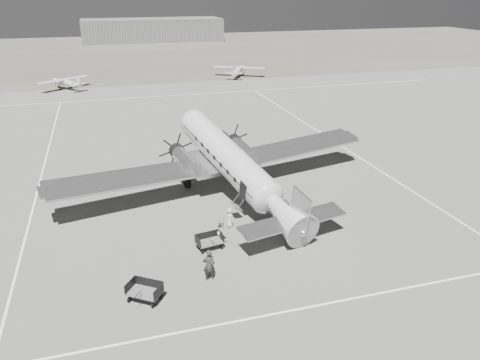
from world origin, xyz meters
The scene contains 15 objects.
ground centered at (0.00, 0.00, 0.00)m, with size 260.00×260.00×0.00m, color slate.
taxi_line_near centered at (0.00, -14.00, 0.01)m, with size 60.00×0.15×0.01m, color white.
taxi_line_right centered at (12.00, 0.00, 0.01)m, with size 0.15×80.00×0.01m, color white.
taxi_line_left centered at (-18.00, 10.00, 0.01)m, with size 0.15×60.00×0.01m, color white.
taxi_line_horizon centered at (0.00, 40.00, 0.01)m, with size 90.00×0.15×0.01m, color white.
grass_infield centered at (0.00, 95.00, 0.00)m, with size 260.00×90.00×0.01m, color #5D5B4F.
hangar_main centered at (5.00, 120.00, 3.30)m, with size 42.00×14.00×6.60m.
dc3_airliner centered at (-2.59, 0.91, 2.71)m, with size 28.48×19.76×5.42m, color #BEBDC0, non-canonical shape.
light_plane_left centered at (-17.52, 49.58, 0.95)m, with size 9.20×7.46×1.91m, color silver, non-canonical shape.
light_plane_right centered at (13.01, 52.73, 1.02)m, with size 9.78×7.94×2.03m, color silver, non-canonical shape.
baggage_cart_near centered at (-6.29, -6.61, 0.50)m, with size 1.76×1.24×1.00m, color #5C5C5C, non-canonical shape.
baggage_cart_far centered at (-10.88, -10.92, 0.54)m, with size 1.90×1.34×1.07m, color #5C5C5C, non-canonical shape.
ground_crew centered at (-7.09, -9.96, 0.97)m, with size 0.71×0.46×1.94m, color #2F2F2F.
ramp_agent centered at (-5.33, -6.16, 0.86)m, with size 0.83×0.65×1.71m, color beige.
passenger centered at (-4.25, -4.14, 0.73)m, with size 0.72×0.47×1.46m, color silver.
Camera 1 is at (-11.87, -32.50, 15.81)m, focal length 35.00 mm.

